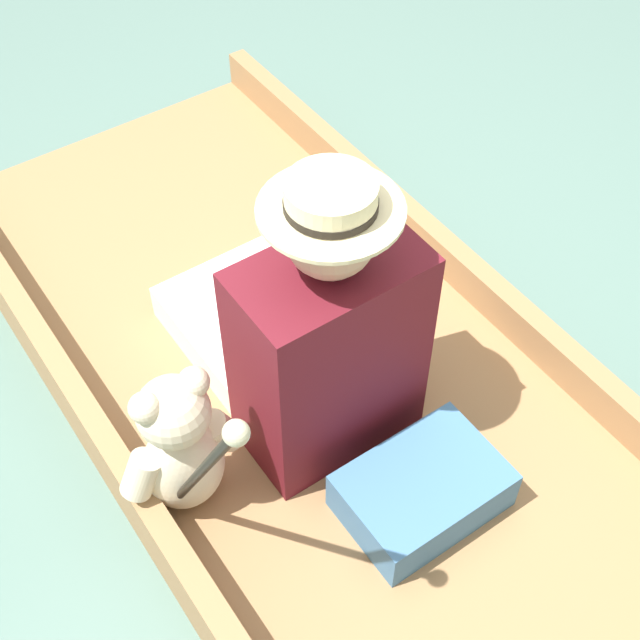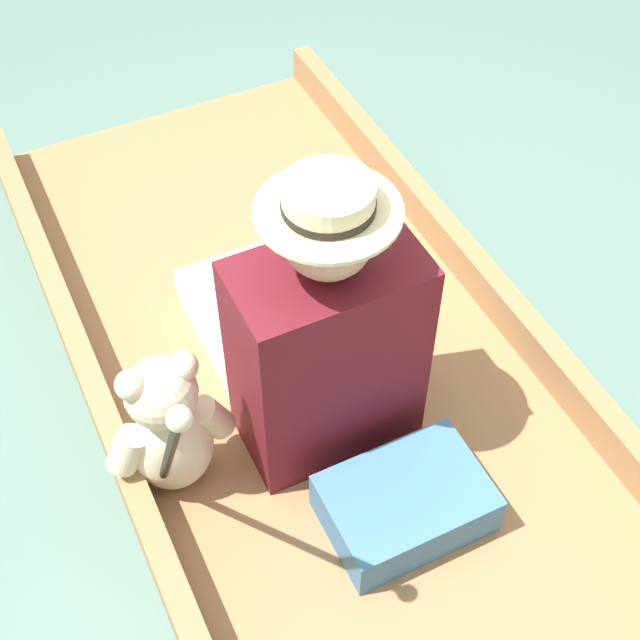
{
  "view_description": "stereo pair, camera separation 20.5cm",
  "coord_description": "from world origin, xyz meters",
  "px_view_note": "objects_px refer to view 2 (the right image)",
  "views": [
    {
      "loc": [
        -0.82,
        -1.17,
        2.05
      ],
      "look_at": [
        -0.05,
        -0.07,
        0.5
      ],
      "focal_mm": 50.0,
      "sensor_mm": 36.0,
      "label": 1
    },
    {
      "loc": [
        -0.64,
        -1.28,
        2.05
      ],
      "look_at": [
        -0.05,
        -0.07,
        0.5
      ],
      "focal_mm": 50.0,
      "sensor_mm": 36.0,
      "label": 2
    }
  ],
  "objects_px": {
    "wine_glass": "(370,266)",
    "walking_cane": "(170,452)",
    "seated_person": "(313,333)",
    "teddy_bear": "(169,428)"
  },
  "relations": [
    {
      "from": "teddy_bear",
      "to": "walking_cane",
      "type": "bearing_deg",
      "value": -100.83
    },
    {
      "from": "seated_person",
      "to": "walking_cane",
      "type": "bearing_deg",
      "value": -147.83
    },
    {
      "from": "wine_glass",
      "to": "walking_cane",
      "type": "xyz_separation_m",
      "value": [
        -0.78,
        -0.61,
        0.4
      ]
    },
    {
      "from": "seated_person",
      "to": "wine_glass",
      "type": "relative_size",
      "value": 7.15
    },
    {
      "from": "seated_person",
      "to": "teddy_bear",
      "type": "bearing_deg",
      "value": -173.68
    },
    {
      "from": "seated_person",
      "to": "walking_cane",
      "type": "distance_m",
      "value": 0.56
    },
    {
      "from": "teddy_bear",
      "to": "wine_glass",
      "type": "bearing_deg",
      "value": 26.82
    },
    {
      "from": "seated_person",
      "to": "walking_cane",
      "type": "relative_size",
      "value": 0.98
    },
    {
      "from": "seated_person",
      "to": "teddy_bear",
      "type": "distance_m",
      "value": 0.41
    },
    {
      "from": "seated_person",
      "to": "wine_glass",
      "type": "bearing_deg",
      "value": 42.24
    }
  ]
}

